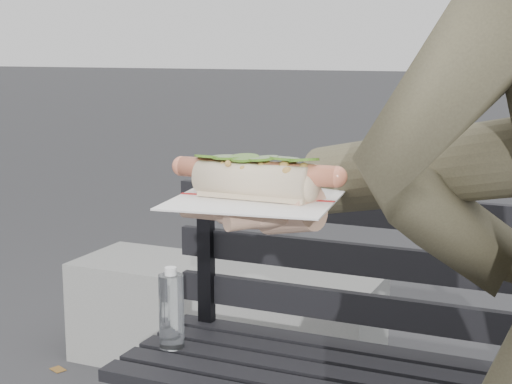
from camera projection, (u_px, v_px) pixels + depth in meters
park_bench at (433, 358)px, 1.81m from camera, size 1.50×0.44×0.88m
concrete_block at (223, 319)px, 3.03m from camera, size 1.20×0.40×0.40m
held_hotdog at (436, 169)px, 0.90m from camera, size 0.64×0.30×0.20m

